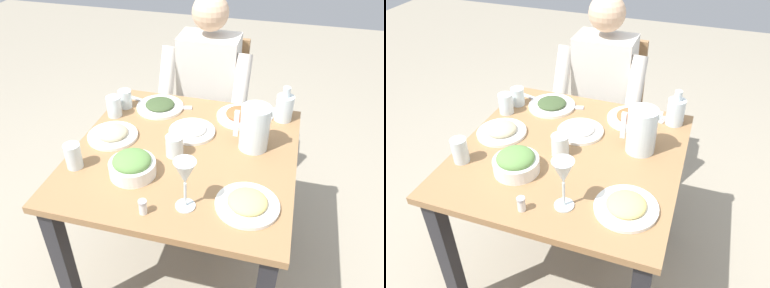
{
  "view_description": "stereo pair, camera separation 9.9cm",
  "coord_description": "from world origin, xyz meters",
  "views": [
    {
      "loc": [
        -0.36,
        1.22,
        1.67
      ],
      "look_at": [
        -0.03,
        -0.01,
        0.75
      ],
      "focal_mm": 36.2,
      "sensor_mm": 36.0,
      "label": 1
    },
    {
      "loc": [
        -0.45,
        1.19,
        1.67
      ],
      "look_at": [
        -0.03,
        -0.01,
        0.75
      ],
      "focal_mm": 36.2,
      "sensor_mm": 36.0,
      "label": 2
    }
  ],
  "objects": [
    {
      "name": "plate_dolmas",
      "position": [
        0.21,
        -0.31,
        0.73
      ],
      "size": [
        0.22,
        0.22,
        0.04
      ],
      "color": "white",
      "rests_on": "dining_table"
    },
    {
      "name": "wine_glass",
      "position": [
        -0.09,
        0.3,
        0.86
      ],
      "size": [
        0.08,
        0.08,
        0.2
      ],
      "color": "silver",
      "rests_on": "dining_table"
    },
    {
      "name": "water_glass_far_left",
      "position": [
        0.37,
        -0.28,
        0.76
      ],
      "size": [
        0.06,
        0.06,
        0.09
      ],
      "primitive_type": "cylinder",
      "color": "silver",
      "rests_on": "dining_table"
    },
    {
      "name": "diner_near",
      "position": [
        0.06,
        -0.61,
        0.64
      ],
      "size": [
        0.48,
        0.53,
        1.17
      ],
      "color": "silver",
      "rests_on": "ground_plane"
    },
    {
      "name": "water_glass_by_pitcher",
      "position": [
        0.03,
        0.03,
        0.76
      ],
      "size": [
        0.07,
        0.07,
        0.09
      ],
      "primitive_type": "cylinder",
      "color": "silver",
      "rests_on": "dining_table"
    },
    {
      "name": "fork_far",
      "position": [
        0.14,
        -0.32,
        0.72
      ],
      "size": [
        0.17,
        0.07,
        0.01
      ],
      "primitive_type": "cube",
      "rotation": [
        0.0,
        0.0,
        0.24
      ],
      "color": "silver",
      "rests_on": "dining_table"
    },
    {
      "name": "knife_near",
      "position": [
        0.32,
        -0.35,
        0.72
      ],
      "size": [
        0.18,
        0.07,
        0.01
      ],
      "primitive_type": "cube",
      "rotation": [
        0.0,
        0.0,
        -0.27
      ],
      "color": "silver",
      "rests_on": "dining_table"
    },
    {
      "name": "plate_beans",
      "position": [
        0.33,
        -0.02,
        0.74
      ],
      "size": [
        0.21,
        0.21,
        0.05
      ],
      "color": "white",
      "rests_on": "dining_table"
    },
    {
      "name": "fork_near",
      "position": [
        -0.33,
        -0.38,
        0.72
      ],
      "size": [
        0.17,
        0.06,
        0.01
      ],
      "primitive_type": "cube",
      "rotation": [
        0.0,
        0.0,
        0.19
      ],
      "color": "silver",
      "rests_on": "dining_table"
    },
    {
      "name": "plate_yoghurt",
      "position": [
        0.01,
        -0.14,
        0.73
      ],
      "size": [
        0.2,
        0.2,
        0.04
      ],
      "color": "white",
      "rests_on": "dining_table"
    },
    {
      "name": "salt_shaker",
      "position": [
        0.04,
        0.37,
        0.75
      ],
      "size": [
        0.03,
        0.03,
        0.05
      ],
      "color": "white",
      "rests_on": "dining_table"
    },
    {
      "name": "water_pitcher",
      "position": [
        -0.27,
        -0.1,
        0.82
      ],
      "size": [
        0.16,
        0.12,
        0.19
      ],
      "color": "silver",
      "rests_on": "dining_table"
    },
    {
      "name": "plate_rice_curry",
      "position": [
        -0.18,
        -0.32,
        0.74
      ],
      "size": [
        0.22,
        0.22,
        0.04
      ],
      "color": "white",
      "rests_on": "dining_table"
    },
    {
      "name": "water_glass_center",
      "position": [
        0.38,
        0.2,
        0.77
      ],
      "size": [
        0.06,
        0.06,
        0.1
      ],
      "primitive_type": "cylinder",
      "color": "silver",
      "rests_on": "dining_table"
    },
    {
      "name": "water_glass_far_right",
      "position": [
        0.39,
        -0.19,
        0.77
      ],
      "size": [
        0.07,
        0.07,
        0.1
      ],
      "primitive_type": "cylinder",
      "color": "silver",
      "rests_on": "dining_table"
    },
    {
      "name": "knife_far",
      "position": [
        -0.24,
        -0.37,
        0.72
      ],
      "size": [
        0.18,
        0.07,
        0.01
      ],
      "primitive_type": "cube",
      "rotation": [
        0.0,
        0.0,
        -0.28
      ],
      "color": "silver",
      "rests_on": "dining_table"
    },
    {
      "name": "chair_near",
      "position": [
        0.06,
        -0.82,
        0.49
      ],
      "size": [
        0.4,
        0.4,
        0.87
      ],
      "color": "#997047",
      "rests_on": "ground_plane"
    },
    {
      "name": "salad_bowl",
      "position": [
        0.15,
        0.18,
        0.76
      ],
      "size": [
        0.18,
        0.18,
        0.09
      ],
      "color": "white",
      "rests_on": "dining_table"
    },
    {
      "name": "plate_fries",
      "position": [
        -0.29,
        0.25,
        0.74
      ],
      "size": [
        0.22,
        0.22,
        0.04
      ],
      "color": "white",
      "rests_on": "dining_table"
    },
    {
      "name": "ground_plane",
      "position": [
        0.0,
        0.0,
        0.0
      ],
      "size": [
        8.0,
        8.0,
        0.0
      ],
      "primitive_type": "plane",
      "color": "#9E937F"
    },
    {
      "name": "oil_carafe",
      "position": [
        -0.37,
        -0.36,
        0.78
      ],
      "size": [
        0.08,
        0.08,
        0.16
      ],
      "color": "silver",
      "rests_on": "dining_table"
    },
    {
      "name": "dining_table",
      "position": [
        0.0,
        0.0,
        0.6
      ],
      "size": [
        0.9,
        0.9,
        0.72
      ],
      "color": "#997047",
      "rests_on": "ground_plane"
    }
  ]
}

